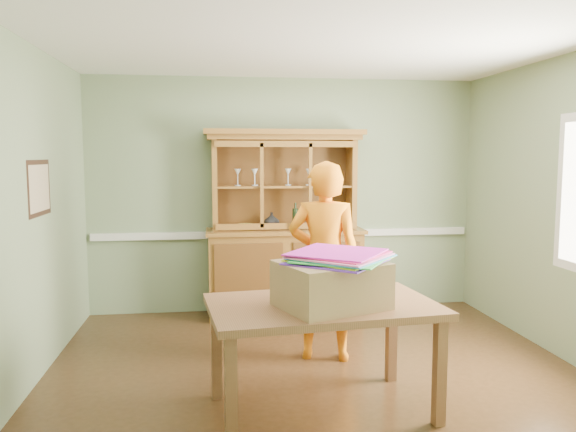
{
  "coord_description": "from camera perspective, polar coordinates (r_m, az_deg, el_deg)",
  "views": [
    {
      "loc": [
        -0.83,
        -4.49,
        1.81
      ],
      "look_at": [
        -0.18,
        0.4,
        1.28
      ],
      "focal_mm": 35.0,
      "sensor_mm": 36.0,
      "label": 1
    }
  ],
  "objects": [
    {
      "name": "floor",
      "position": [
        4.91,
        2.75,
        -15.51
      ],
      "size": [
        4.5,
        4.5,
        0.0
      ],
      "primitive_type": "plane",
      "color": "#442A16",
      "rests_on": "ground"
    },
    {
      "name": "ceiling",
      "position": [
        4.65,
        2.93,
        17.14
      ],
      "size": [
        4.5,
        4.5,
        0.0
      ],
      "primitive_type": "plane",
      "rotation": [
        3.14,
        0.0,
        0.0
      ],
      "color": "white",
      "rests_on": "wall_back"
    },
    {
      "name": "wall_back",
      "position": [
        6.56,
        -0.33,
        2.11
      ],
      "size": [
        4.5,
        0.0,
        4.5
      ],
      "primitive_type": "plane",
      "rotation": [
        1.57,
        0.0,
        0.0
      ],
      "color": "gray",
      "rests_on": "floor"
    },
    {
      "name": "wall_left",
      "position": [
        4.73,
        -25.04,
        -0.04
      ],
      "size": [
        0.0,
        4.0,
        4.0
      ],
      "primitive_type": "plane",
      "rotation": [
        1.57,
        0.0,
        1.57
      ],
      "color": "gray",
      "rests_on": "floor"
    },
    {
      "name": "wall_right",
      "position": [
        5.46,
        26.73,
        0.63
      ],
      "size": [
        0.0,
        4.0,
        4.0
      ],
      "primitive_type": "plane",
      "rotation": [
        1.57,
        0.0,
        -1.57
      ],
      "color": "gray",
      "rests_on": "floor"
    },
    {
      "name": "wall_front",
      "position": [
        2.66,
        10.67,
        -3.97
      ],
      "size": [
        4.5,
        0.0,
        4.5
      ],
      "primitive_type": "plane",
      "rotation": [
        -1.57,
        0.0,
        0.0
      ],
      "color": "gray",
      "rests_on": "floor"
    },
    {
      "name": "chair_rail",
      "position": [
        6.58,
        -0.3,
        -1.82
      ],
      "size": [
        4.41,
        0.05,
        0.08
      ],
      "primitive_type": "cube",
      "color": "silver",
      "rests_on": "wall_back"
    },
    {
      "name": "framed_map",
      "position": [
        5.0,
        -23.9,
        2.61
      ],
      "size": [
        0.03,
        0.6,
        0.46
      ],
      "color": "black",
      "rests_on": "wall_left"
    },
    {
      "name": "china_hutch",
      "position": [
        6.39,
        -0.35,
        -3.51
      ],
      "size": [
        1.79,
        0.59,
        2.1
      ],
      "color": "brown",
      "rests_on": "floor"
    },
    {
      "name": "dining_table",
      "position": [
        4.0,
        3.51,
        -10.08
      ],
      "size": [
        1.67,
        1.11,
        0.79
      ],
      "rotation": [
        0.0,
        0.0,
        0.11
      ],
      "color": "brown",
      "rests_on": "floor"
    },
    {
      "name": "cardboard_box",
      "position": [
        3.84,
        4.42,
        -6.95
      ],
      "size": [
        0.81,
        0.74,
        0.31
      ],
      "primitive_type": "cube",
      "rotation": [
        0.0,
        0.0,
        0.37
      ],
      "color": "#97724D",
      "rests_on": "dining_table"
    },
    {
      "name": "kite_stack",
      "position": [
        3.82,
        5.07,
        -4.15
      ],
      "size": [
        0.78,
        0.78,
        0.06
      ],
      "rotation": [
        0.0,
        0.0,
        0.91
      ],
      "color": "#642AC9",
      "rests_on": "cardboard_box"
    },
    {
      "name": "person",
      "position": [
        4.99,
        3.71,
        -4.59
      ],
      "size": [
        0.73,
        0.58,
        1.77
      ],
      "primitive_type": "imported",
      "rotation": [
        0.0,
        0.0,
        2.87
      ],
      "color": "orange",
      "rests_on": "floor"
    }
  ]
}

